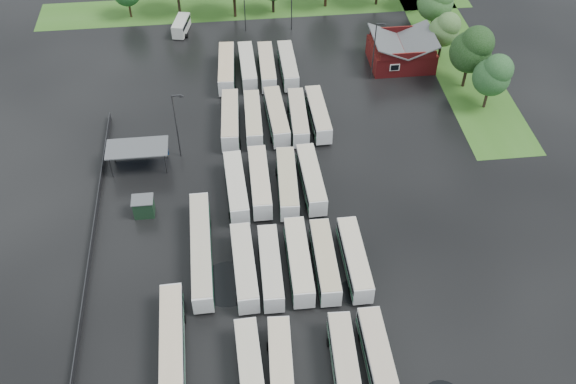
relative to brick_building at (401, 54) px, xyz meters
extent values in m
plane|color=black|center=(-24.00, -42.77, -1.87)|extent=(160.00, 160.00, 0.00)
cube|color=maroon|center=(0.00, 0.03, -0.17)|extent=(10.00, 8.00, 3.40)
cube|color=#4C4F51|center=(-2.50, 0.03, 2.43)|extent=(5.07, 8.60, 2.19)
cube|color=#4C4F51|center=(2.50, 0.03, 2.43)|extent=(5.07, 8.60, 2.19)
cube|color=maroon|center=(0.00, -3.97, 2.03)|extent=(9.00, 0.20, 1.20)
cube|color=silver|center=(-2.00, -4.02, 0.13)|extent=(1.60, 0.12, 1.20)
cylinder|color=#2D2D30|center=(-44.80, -22.77, -0.17)|extent=(0.16, 0.16, 3.40)
cylinder|color=#2D2D30|center=(-37.60, -22.77, -0.17)|extent=(0.16, 0.16, 3.40)
cylinder|color=#2D2D30|center=(-44.80, -19.57, -0.17)|extent=(0.16, 0.16, 3.40)
cylinder|color=#2D2D30|center=(-37.60, -19.57, -0.17)|extent=(0.16, 0.16, 3.40)
cube|color=#4C4F51|center=(-41.20, -21.17, 1.63)|extent=(8.20, 4.20, 0.15)
cube|color=navy|center=(-41.20, -19.27, -0.27)|extent=(7.60, 0.08, 2.60)
cube|color=black|center=(-40.20, -30.17, -0.62)|extent=(2.50, 2.00, 2.50)
cube|color=#4C4F51|center=(-40.20, -30.17, 0.69)|extent=(2.70, 2.20, 0.12)
cube|color=#35681E|center=(-22.00, 22.03, -1.86)|extent=(80.00, 10.00, 0.01)
cube|color=#35681E|center=(10.00, 0.03, -1.86)|extent=(10.00, 50.00, 0.01)
cube|color=#2D2D30|center=(-46.20, -34.77, -1.27)|extent=(0.10, 50.00, 1.20)
cube|color=silver|center=(-28.40, -54.97, -0.17)|extent=(2.68, 11.21, 2.55)
cube|color=black|center=(-28.40, -54.97, 0.34)|extent=(2.73, 10.77, 0.82)
cube|color=#1B633A|center=(-28.40, -54.97, -0.73)|extent=(2.72, 10.99, 0.56)
cube|color=beige|center=(-28.40, -54.97, 1.15)|extent=(2.58, 10.88, 0.11)
cylinder|color=black|center=(-28.40, -51.40, -1.45)|extent=(2.37, 0.89, 0.89)
cube|color=silver|center=(-25.37, -55.00, -0.20)|extent=(2.83, 11.07, 2.51)
cube|color=black|center=(-25.37, -55.00, 0.30)|extent=(2.86, 10.63, 0.80)
cube|color=#205C3C|center=(-25.37, -55.00, -0.75)|extent=(2.86, 10.85, 0.55)
cube|color=beige|center=(-25.37, -55.00, 1.10)|extent=(2.72, 10.73, 0.11)
cylinder|color=black|center=(-25.37, -51.49, -1.45)|extent=(2.33, 0.88, 0.88)
cube|color=silver|center=(-18.98, -55.28, -0.17)|extent=(2.80, 11.26, 2.56)
cube|color=black|center=(-18.98, -55.28, 0.35)|extent=(2.84, 10.82, 0.82)
cube|color=#27593C|center=(-18.98, -55.28, -0.73)|extent=(2.84, 11.04, 0.56)
cube|color=#C5B497|center=(-18.98, -55.28, 1.16)|extent=(2.69, 10.92, 0.11)
cylinder|color=black|center=(-18.98, -51.70, -1.45)|extent=(2.37, 0.89, 0.89)
cube|color=silver|center=(-15.54, -55.14, -0.14)|extent=(2.37, 11.35, 2.60)
cube|color=black|center=(-15.54, -55.14, 0.38)|extent=(2.43, 10.89, 0.83)
cube|color=#1F623E|center=(-15.54, -55.14, -0.71)|extent=(2.42, 11.12, 0.57)
cube|color=#C7B497|center=(-15.54, -55.14, 1.21)|extent=(2.28, 11.01, 0.11)
cylinder|color=black|center=(-15.54, -51.51, -1.44)|extent=(2.41, 0.91, 0.91)
cube|color=silver|center=(-28.20, -41.56, -0.15)|extent=(2.69, 11.38, 2.59)
cube|color=black|center=(-28.20, -41.56, 0.37)|extent=(2.73, 10.93, 0.83)
cube|color=#195A36|center=(-28.20, -41.56, -0.72)|extent=(2.73, 11.15, 0.57)
cube|color=beige|center=(-28.20, -41.56, 1.20)|extent=(2.59, 11.04, 0.11)
cylinder|color=black|center=(-28.20, -45.18, -1.44)|extent=(2.40, 0.91, 0.91)
cylinder|color=black|center=(-28.20, -37.94, -1.44)|extent=(2.40, 0.91, 0.91)
cube|color=silver|center=(-25.24, -41.90, -0.21)|extent=(2.41, 10.95, 2.50)
cube|color=black|center=(-25.24, -41.90, 0.30)|extent=(2.46, 10.51, 0.80)
cube|color=#155636|center=(-25.24, -41.90, -0.76)|extent=(2.45, 10.73, 0.55)
cube|color=beige|center=(-25.24, -41.90, 1.09)|extent=(2.31, 10.62, 0.11)
cylinder|color=black|center=(-25.24, -45.39, -1.46)|extent=(2.32, 0.87, 0.87)
cylinder|color=black|center=(-25.24, -38.40, -1.46)|extent=(2.32, 0.87, 0.87)
cube|color=silver|center=(-21.93, -41.40, -0.12)|extent=(2.50, 11.49, 2.63)
cube|color=black|center=(-21.93, -41.40, 0.40)|extent=(2.56, 11.03, 0.84)
cube|color=#1F643F|center=(-21.93, -41.40, -0.70)|extent=(2.55, 11.26, 0.58)
cube|color=beige|center=(-21.93, -41.40, 1.24)|extent=(2.41, 11.14, 0.11)
cylinder|color=black|center=(-21.93, -45.07, -1.44)|extent=(2.44, 0.92, 0.92)
cylinder|color=black|center=(-21.93, -37.73, -1.44)|extent=(2.44, 0.92, 0.92)
cube|color=silver|center=(-18.95, -41.70, -0.19)|extent=(2.44, 11.04, 2.52)
cube|color=black|center=(-18.95, -41.70, 0.31)|extent=(2.49, 10.60, 0.81)
cube|color=#29694B|center=(-18.95, -41.70, -0.75)|extent=(2.49, 10.82, 0.55)
cube|color=#C3B38A|center=(-18.95, -41.70, 1.11)|extent=(2.35, 10.70, 0.11)
cylinder|color=black|center=(-18.95, -45.23, -1.45)|extent=(2.34, 0.88, 0.88)
cylinder|color=black|center=(-18.95, -38.18, -1.45)|extent=(2.34, 0.88, 0.88)
cube|color=silver|center=(-15.50, -41.76, -0.19)|extent=(2.38, 11.04, 2.53)
cube|color=black|center=(-15.50, -41.76, 0.32)|extent=(2.43, 10.60, 0.81)
cube|color=#175935|center=(-15.50, -41.76, -0.75)|extent=(2.42, 10.82, 0.56)
cube|color=beige|center=(-15.50, -41.76, 1.12)|extent=(2.28, 10.71, 0.11)
cylinder|color=black|center=(-15.50, -45.29, -1.45)|extent=(2.34, 0.88, 0.88)
cylinder|color=black|center=(-15.50, -38.24, -1.45)|extent=(2.34, 0.88, 0.88)
cube|color=silver|center=(-28.46, -28.30, -0.15)|extent=(2.83, 11.36, 2.58)
cube|color=black|center=(-28.46, -28.30, 0.36)|extent=(2.87, 10.91, 0.83)
cube|color=#236142|center=(-28.46, -28.30, -0.72)|extent=(2.87, 11.13, 0.57)
cube|color=beige|center=(-28.46, -28.30, 1.19)|extent=(2.72, 11.02, 0.11)
cylinder|color=black|center=(-28.46, -31.91, -1.44)|extent=(2.39, 0.90, 0.90)
cylinder|color=black|center=(-28.46, -24.70, -1.44)|extent=(2.39, 0.90, 0.90)
cube|color=silver|center=(-25.35, -27.69, -0.12)|extent=(2.45, 11.48, 2.63)
cube|color=black|center=(-25.35, -27.69, 0.40)|extent=(2.51, 11.02, 0.84)
cube|color=#1F6644|center=(-25.35, -27.69, -0.70)|extent=(2.50, 11.25, 0.58)
cube|color=beige|center=(-25.35, -27.69, 1.24)|extent=(2.35, 11.14, 0.11)
cylinder|color=black|center=(-25.35, -31.36, -1.44)|extent=(2.44, 0.92, 0.92)
cylinder|color=black|center=(-25.35, -24.02, -1.44)|extent=(2.44, 0.92, 0.92)
cube|color=silver|center=(-21.81, -28.28, -0.14)|extent=(2.92, 11.42, 2.59)
cube|color=black|center=(-21.81, -28.28, 0.37)|extent=(2.95, 10.98, 0.83)
cube|color=#17623B|center=(-21.81, -28.28, -0.71)|extent=(2.95, 11.20, 0.57)
cube|color=#BDB088|center=(-21.81, -28.28, 1.20)|extent=(2.81, 11.08, 0.11)
cylinder|color=black|center=(-21.81, -31.91, -1.44)|extent=(2.41, 0.91, 0.91)
cylinder|color=black|center=(-21.81, -24.66, -1.44)|extent=(2.41, 0.91, 0.91)
cube|color=silver|center=(-18.64, -27.86, -0.15)|extent=(2.65, 11.33, 2.58)
cube|color=black|center=(-18.64, -27.86, 0.37)|extent=(2.69, 10.88, 0.83)
cube|color=#1D5C39|center=(-18.64, -27.86, -0.72)|extent=(2.69, 11.11, 0.57)
cube|color=beige|center=(-18.64, -27.86, 1.19)|extent=(2.54, 10.99, 0.11)
cylinder|color=black|center=(-18.64, -31.47, -1.44)|extent=(2.40, 0.90, 0.90)
cylinder|color=black|center=(-18.64, -24.25, -1.44)|extent=(2.40, 0.90, 0.90)
cube|color=silver|center=(-28.56, -14.20, -0.13)|extent=(2.92, 11.54, 2.62)
cube|color=black|center=(-28.56, -14.20, 0.40)|extent=(2.96, 11.09, 0.84)
cube|color=#205A3B|center=(-28.56, -14.20, -0.70)|extent=(2.96, 11.31, 0.58)
cube|color=#C6B28F|center=(-28.56, -14.20, 1.23)|extent=(2.81, 11.19, 0.11)
cylinder|color=black|center=(-28.56, -17.86, -1.44)|extent=(2.43, 0.92, 0.92)
cylinder|color=black|center=(-28.56, -10.54, -1.44)|extent=(2.43, 0.92, 0.92)
cube|color=silver|center=(-25.26, -14.32, -0.21)|extent=(2.53, 10.94, 2.49)
cube|color=black|center=(-25.26, -14.32, 0.29)|extent=(2.57, 10.50, 0.80)
cube|color=#1B623D|center=(-25.26, -14.32, -0.76)|extent=(2.57, 10.72, 0.55)
cube|color=#C8B790|center=(-25.26, -14.32, 1.08)|extent=(2.43, 10.61, 0.11)
cylinder|color=black|center=(-25.26, -17.80, -1.46)|extent=(2.31, 0.87, 0.87)
cylinder|color=black|center=(-25.26, -10.83, -1.46)|extent=(2.31, 0.87, 0.87)
cube|color=silver|center=(-21.85, -14.19, -0.13)|extent=(2.89, 11.53, 2.62)
cube|color=black|center=(-21.85, -14.19, 0.40)|extent=(2.92, 11.07, 0.84)
cube|color=#2D694B|center=(-21.85, -14.19, -0.70)|extent=(2.92, 11.30, 0.58)
cube|color=#C6B28E|center=(-21.85, -14.19, 1.23)|extent=(2.78, 11.18, 0.11)
cylinder|color=black|center=(-21.85, -17.84, -1.44)|extent=(2.43, 0.91, 0.91)
cylinder|color=black|center=(-21.85, -10.53, -1.44)|extent=(2.43, 0.91, 0.91)
cube|color=silver|center=(-18.73, -14.64, -0.19)|extent=(2.69, 11.09, 2.52)
cube|color=black|center=(-18.73, -14.64, 0.31)|extent=(2.73, 10.66, 0.81)
cube|color=#175738|center=(-18.73, -14.64, -0.75)|extent=(2.73, 10.87, 0.56)
cube|color=#BEAE90|center=(-18.73, -14.64, 1.12)|extent=(2.59, 10.76, 0.11)
cylinder|color=black|center=(-18.73, -18.17, -1.45)|extent=(2.34, 0.88, 0.88)
cylinder|color=black|center=(-18.73, -11.11, -1.45)|extent=(2.34, 0.88, 0.88)
cube|color=silver|center=(-15.75, -14.25, -0.20)|extent=(2.52, 10.99, 2.51)
cube|color=black|center=(-15.75, -14.25, 0.30)|extent=(2.56, 10.55, 0.80)
cube|color=#245F3C|center=(-15.75, -14.25, -0.75)|extent=(2.56, 10.77, 0.55)
cube|color=beige|center=(-15.75, -14.25, 1.10)|extent=(2.42, 10.66, 0.11)
cylinder|color=black|center=(-15.75, -17.75, -1.46)|extent=(2.32, 0.88, 0.88)
cylinder|color=black|center=(-15.75, -10.75, -1.46)|extent=(2.32, 0.88, 0.88)
cube|color=silver|center=(-28.54, -0.95, -0.11)|extent=(2.98, 11.63, 2.64)
cube|color=black|center=(-28.54, -0.95, 0.41)|extent=(3.01, 11.17, 0.84)
cube|color=#285F44|center=(-28.54, -0.95, -0.69)|extent=(3.02, 11.40, 0.58)
cube|color=beige|center=(-28.54, -0.95, 1.25)|extent=(2.87, 11.28, 0.12)
cylinder|color=black|center=(-28.54, -4.63, -1.43)|extent=(2.45, 0.92, 0.92)
cylinder|color=black|center=(-28.54, 2.74, -1.43)|extent=(2.45, 0.92, 0.92)
cube|color=silver|center=(-25.19, -0.61, -0.20)|extent=(2.43, 10.99, 2.51)
cube|color=black|center=(-25.19, -0.61, 0.30)|extent=(2.48, 10.55, 0.80)
cube|color=#276042|center=(-25.19, -0.61, -0.75)|extent=(2.48, 10.77, 0.55)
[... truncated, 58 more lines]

